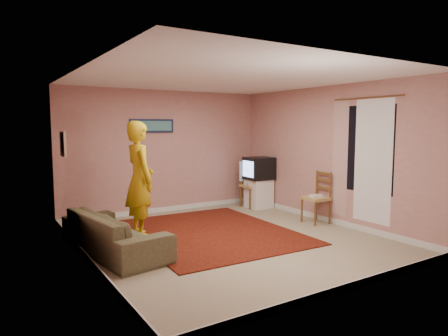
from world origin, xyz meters
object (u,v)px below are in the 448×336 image
chair_a (252,180)px  person (140,179)px  sofa (114,232)px  chair_b (316,192)px  crt_tv (259,168)px  tv_cabinet (259,193)px

chair_a → person: person is taller
sofa → chair_b: bearing=-102.7°
crt_tv → sofa: bearing=-155.5°
sofa → person: person is taller
person → chair_a: bearing=-72.3°
crt_tv → chair_a: size_ratio=1.11×
tv_cabinet → chair_b: (0.05, -1.73, 0.28)m
tv_cabinet → sofa: tv_cabinet is taller
tv_cabinet → person: 3.29m
crt_tv → person: size_ratio=0.32×
sofa → tv_cabinet: bearing=-77.3°
chair_b → person: 3.31m
sofa → chair_a: bearing=-75.2°
crt_tv → sofa: crt_tv is taller
chair_b → sofa: 3.82m
chair_a → sofa: size_ratio=0.27×
crt_tv → person: 3.22m
tv_cabinet → person: size_ratio=0.34×
sofa → person: bearing=-54.1°
chair_b → tv_cabinet: bearing=-175.0°
chair_b → crt_tv: bearing=-174.8°
tv_cabinet → chair_b: size_ratio=1.22×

